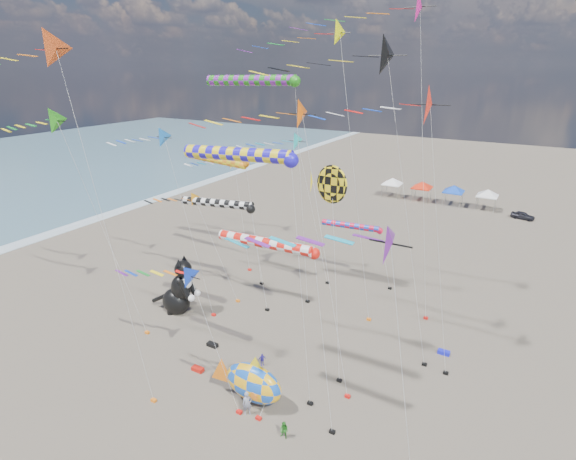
% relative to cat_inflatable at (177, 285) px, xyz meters
% --- Properties ---
extents(delta_kite_0, '(12.11, 2.02, 19.54)m').
position_rel_cat_inflatable_xyz_m(delta_kite_0, '(12.60, -2.87, 15.39)').
color(delta_kite_0, '#FF630D').
rests_on(delta_kite_0, ground).
extents(delta_kite_1, '(13.78, 2.12, 24.68)m').
position_rel_cat_inflatable_xyz_m(delta_kite_1, '(9.50, 7.20, 20.49)').
color(delta_kite_1, '#F7FF09').
rests_on(delta_kite_1, ground).
extents(delta_kite_2, '(10.35, 1.96, 15.29)m').
position_rel_cat_inflatable_xyz_m(delta_kite_2, '(5.00, 11.85, 11.19)').
color(delta_kite_2, '#24D3D0').
rests_on(delta_kite_2, ground).
extents(delta_kite_3, '(13.75, 2.33, 23.35)m').
position_rel_cat_inflatable_xyz_m(delta_kite_3, '(1.26, -9.68, 19.09)').
color(delta_kite_3, '#CE4818').
rests_on(delta_kite_3, ground).
extents(delta_kite_4, '(10.55, 2.76, 20.41)m').
position_rel_cat_inflatable_xyz_m(delta_kite_4, '(19.98, 2.97, 16.05)').
color(delta_kite_4, red).
rests_on(delta_kite_4, ground).
extents(delta_kite_5, '(14.42, 2.72, 26.82)m').
position_rel_cat_inflatable_xyz_m(delta_kite_5, '(15.30, 9.92, 22.42)').
color(delta_kite_5, '#D91A81').
rests_on(delta_kite_5, ground).
extents(delta_kite_6, '(14.38, 2.84, 23.33)m').
position_rel_cat_inflatable_xyz_m(delta_kite_6, '(16.59, 3.22, 18.90)').
color(delta_kite_6, black).
rests_on(delta_kite_6, ground).
extents(delta_kite_7, '(11.56, 2.17, 18.47)m').
position_rel_cat_inflatable_xyz_m(delta_kite_7, '(-5.22, -4.03, 14.32)').
color(delta_kite_7, '#2A9A1C').
rests_on(delta_kite_7, ground).
extents(delta_kite_8, '(11.63, 1.91, 16.38)m').
position_rel_cat_inflatable_xyz_m(delta_kite_8, '(-2.50, 1.00, 12.29)').
color(delta_kite_8, blue).
rests_on(delta_kite_8, ground).
extents(delta_kite_9, '(8.75, 1.69, 9.76)m').
position_rel_cat_inflatable_xyz_m(delta_kite_9, '(8.55, -7.72, 5.75)').
color(delta_kite_9, '#1538CA').
rests_on(delta_kite_9, ground).
extents(delta_kite_10, '(8.82, 1.64, 16.59)m').
position_rel_cat_inflatable_xyz_m(delta_kite_10, '(21.10, -11.74, 12.57)').
color(delta_kite_10, '#701B98').
rests_on(delta_kite_10, ground).
extents(delta_kite_11, '(10.66, 1.51, 10.47)m').
position_rel_cat_inflatable_xyz_m(delta_kite_11, '(-2.37, 4.16, 6.49)').
color(delta_kite_11, orange).
rests_on(delta_kite_11, ground).
extents(delta_kite_12, '(9.01, 1.99, 12.82)m').
position_rel_cat_inflatable_xyz_m(delta_kite_12, '(-2.68, 10.46, 8.73)').
color(delta_kite_12, yellow).
rests_on(delta_kite_12, ground).
extents(windsock_0, '(7.82, 0.65, 6.33)m').
position_rel_cat_inflatable_xyz_m(windsock_0, '(11.14, 13.84, 3.19)').
color(windsock_0, red).
rests_on(windsock_0, ground).
extents(windsock_1, '(8.04, 0.66, 12.02)m').
position_rel_cat_inflatable_xyz_m(windsock_1, '(13.80, -6.26, 8.84)').
color(windsock_1, red).
rests_on(windsock_1, ground).
extents(windsock_2, '(10.29, 0.94, 20.47)m').
position_rel_cat_inflatable_xyz_m(windsock_2, '(4.06, 7.34, 17.18)').
color(windsock_2, '#1F8017').
rests_on(windsock_2, ground).
extents(windsock_3, '(8.71, 0.74, 12.79)m').
position_rel_cat_inflatable_xyz_m(windsock_3, '(-1.10, 8.34, 9.59)').
color(windsock_3, orange).
rests_on(windsock_3, ground).
extents(windsock_4, '(9.14, 0.87, 16.71)m').
position_rel_cat_inflatable_xyz_m(windsock_4, '(11.03, -4.73, 13.45)').
color(windsock_4, '#2014CF').
rests_on(windsock_4, ground).
extents(windsock_5, '(9.07, 0.79, 9.95)m').
position_rel_cat_inflatable_xyz_m(windsock_5, '(2.06, 4.16, 6.75)').
color(windsock_5, black).
rests_on(windsock_5, ground).
extents(angelfish_kite, '(3.74, 3.02, 15.10)m').
position_rel_cat_inflatable_xyz_m(angelfish_kite, '(14.38, 0.35, 10.91)').
color(angelfish_kite, yellow).
rests_on(angelfish_kite, ground).
extents(cat_inflatable, '(4.40, 2.77, 5.53)m').
position_rel_cat_inflatable_xyz_m(cat_inflatable, '(0.00, 0.00, 0.00)').
color(cat_inflatable, black).
rests_on(cat_inflatable, ground).
extents(fish_inflatable, '(5.56, 2.15, 3.84)m').
position_rel_cat_inflatable_xyz_m(fish_inflatable, '(12.51, -6.55, -1.05)').
color(fish_inflatable, blue).
rests_on(fish_inflatable, ground).
extents(person_adult, '(0.72, 0.71, 1.68)m').
position_rel_cat_inflatable_xyz_m(person_adult, '(12.69, -7.51, -1.93)').
color(person_adult, gray).
rests_on(person_adult, ground).
extents(child_green, '(0.59, 0.47, 1.17)m').
position_rel_cat_inflatable_xyz_m(child_green, '(15.75, -8.05, -2.18)').
color(child_green, '#247B1F').
rests_on(child_green, ground).
extents(child_blue, '(0.57, 0.61, 1.01)m').
position_rel_cat_inflatable_xyz_m(child_blue, '(10.77, -2.79, -2.26)').
color(child_blue, '#3024A4').
rests_on(child_blue, ground).
extents(kite_bag_0, '(0.90, 0.44, 0.30)m').
position_rel_cat_inflatable_xyz_m(kite_bag_0, '(7.00, -5.72, -2.61)').
color(kite_bag_0, red).
rests_on(kite_bag_0, ground).
extents(kite_bag_1, '(0.90, 0.44, 0.30)m').
position_rel_cat_inflatable_xyz_m(kite_bag_1, '(6.00, -2.75, -2.61)').
color(kite_bag_1, black).
rests_on(kite_bag_1, ground).
extents(kite_bag_2, '(0.90, 0.44, 0.30)m').
position_rel_cat_inflatable_xyz_m(kite_bag_2, '(22.37, 5.40, -2.61)').
color(kite_bag_2, '#161ADD').
rests_on(kite_bag_2, ground).
extents(tent_row, '(19.20, 4.20, 3.80)m').
position_rel_cat_inflatable_xyz_m(tent_row, '(12.61, 46.82, 0.38)').
color(tent_row, white).
rests_on(tent_row, ground).
extents(parked_car, '(3.41, 1.95, 1.09)m').
position_rel_cat_inflatable_xyz_m(parked_car, '(25.45, 44.82, -2.22)').
color(parked_car, '#26262D').
rests_on(parked_car, ground).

